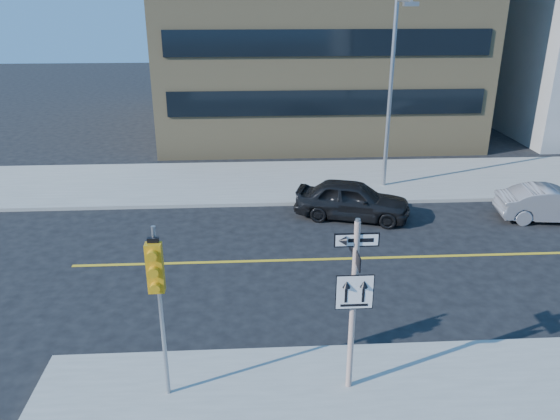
{
  "coord_description": "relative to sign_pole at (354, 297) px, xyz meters",
  "views": [
    {
      "loc": [
        -2.11,
        -12.29,
        8.36
      ],
      "look_at": [
        -1.16,
        4.0,
        1.82
      ],
      "focal_mm": 35.0,
      "sensor_mm": 36.0,
      "label": 1
    }
  ],
  "objects": [
    {
      "name": "streetlight_a",
      "position": [
        4.0,
        13.27,
        2.32
      ],
      "size": [
        0.55,
        2.25,
        8.0
      ],
      "color": "gray",
      "rests_on": "far_sidewalk"
    },
    {
      "name": "parked_car_b",
      "position": [
        9.65,
        9.38,
        -1.76
      ],
      "size": [
        1.91,
        4.25,
        1.35
      ],
      "primitive_type": "imported",
      "rotation": [
        0.0,
        0.0,
        1.45
      ],
      "color": "gray",
      "rests_on": "ground"
    },
    {
      "name": "parked_car_a",
      "position": [
        1.91,
        10.09,
        -1.67
      ],
      "size": [
        3.03,
        4.81,
        1.53
      ],
      "primitive_type": "imported",
      "rotation": [
        0.0,
        0.0,
        1.27
      ],
      "color": "black",
      "rests_on": "ground"
    },
    {
      "name": "traffic_signal",
      "position": [
        -4.0,
        -0.15,
        0.59
      ],
      "size": [
        0.32,
        0.45,
        4.0
      ],
      "color": "gray",
      "rests_on": "near_sidewalk"
    },
    {
      "name": "ground",
      "position": [
        0.0,
        2.51,
        -2.44
      ],
      "size": [
        120.0,
        120.0,
        0.0
      ],
      "primitive_type": "plane",
      "color": "black",
      "rests_on": "ground"
    },
    {
      "name": "sign_pole",
      "position": [
        0.0,
        0.0,
        0.0
      ],
      "size": [
        0.92,
        0.92,
        4.06
      ],
      "color": "silver",
      "rests_on": "near_sidewalk"
    }
  ]
}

